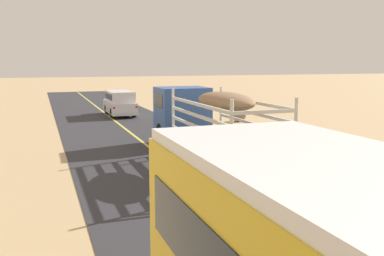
% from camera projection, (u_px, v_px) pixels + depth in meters
% --- Properties ---
extents(livestock_truck, '(2.53, 9.70, 3.02)m').
position_uv_depth(livestock_truck, '(197.00, 114.00, 19.89)').
color(livestock_truck, '#3359A5').
rests_on(livestock_truck, road_surface).
extents(car_far, '(1.90, 4.62, 1.93)m').
position_uv_depth(car_far, '(120.00, 102.00, 33.32)').
color(car_far, silver).
rests_on(car_far, road_surface).
extents(boulder_near_shoulder, '(1.12, 0.93, 0.96)m').
position_uv_depth(boulder_near_shoulder, '(239.00, 115.00, 30.24)').
color(boulder_near_shoulder, '#756656').
rests_on(boulder_near_shoulder, ground).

